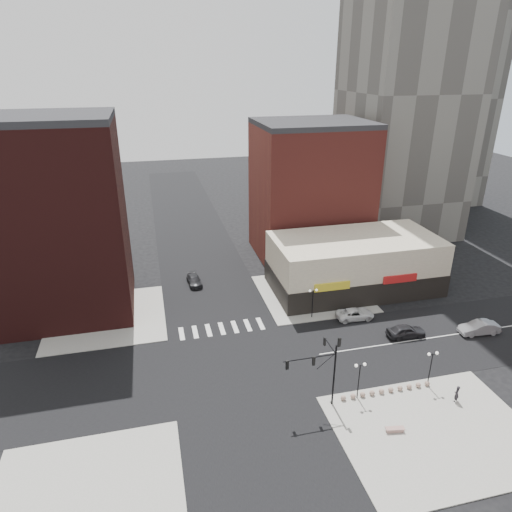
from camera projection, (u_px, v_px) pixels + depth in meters
name	position (u px, v px, depth m)	size (l,w,h in m)	color
ground	(235.00, 367.00, 50.93)	(240.00, 240.00, 0.00)	black
road_ew	(235.00, 367.00, 50.92)	(200.00, 14.00, 0.02)	black
road_ns	(235.00, 367.00, 50.92)	(14.00, 200.00, 0.02)	black
sidewalk_nw	(107.00, 317.00, 60.72)	(15.00, 15.00, 0.12)	gray
sidewalk_ne	(313.00, 293.00, 67.00)	(15.00, 15.00, 0.12)	gray
sidewalk_se	(435.00, 432.00, 41.86)	(18.00, 14.00, 0.12)	gray
sidewalk_sw	(86.00, 508.00, 34.80)	(15.00, 15.00, 0.12)	gray
building_nw	(60.00, 222.00, 58.43)	(16.00, 15.00, 25.00)	#351211
building_ne_midrise	(310.00, 193.00, 77.09)	(18.00, 15.00, 22.00)	maroon
tower_far	(455.00, 13.00, 97.88)	(18.00, 18.00, 82.00)	#47443F
building_ne_row	(354.00, 268.00, 67.59)	(24.20, 12.20, 8.00)	beige
traffic_signal	(324.00, 362.00, 43.55)	(5.59, 3.09, 7.77)	black
street_lamp_se_a	(360.00, 372.00, 44.87)	(1.22, 0.32, 4.16)	black
street_lamp_se_b	(432.00, 360.00, 46.60)	(1.22, 0.32, 4.16)	black
street_lamp_ne	(313.00, 296.00, 59.38)	(1.22, 0.32, 4.16)	black
bollard_row	(386.00, 390.00, 46.71)	(9.98, 0.53, 0.53)	gray
white_suv	(355.00, 314.00, 60.25)	(2.33, 5.05, 1.40)	silver
dark_sedan_east	(406.00, 331.00, 56.20)	(1.92, 4.78, 1.63)	black
silver_sedan	(479.00, 328.00, 56.89)	(1.75, 5.01, 1.65)	#929397
dark_sedan_north	(194.00, 280.00, 69.57)	(1.88, 4.63, 1.34)	black
pedestrian	(457.00, 394.00, 45.29)	(0.66, 0.43, 1.82)	#242126
stone_bench	(395.00, 429.00, 41.81)	(1.80, 0.80, 0.40)	#A0776E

